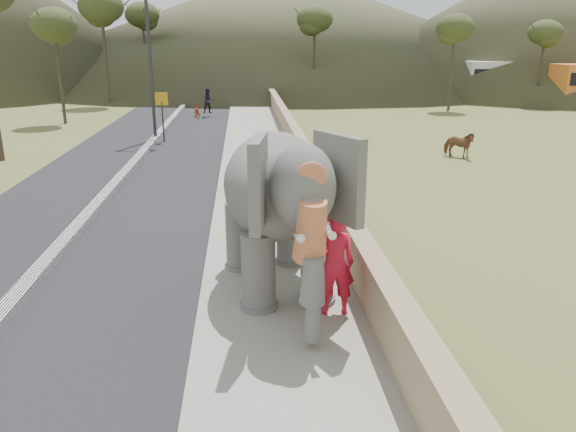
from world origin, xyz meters
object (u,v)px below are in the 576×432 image
at_px(lamppost, 155,39).
at_px(elephant_and_man, 277,208).
at_px(cow, 459,145).
at_px(motorcyclist, 203,106).

relative_size(lamppost, elephant_and_man, 1.70).
bearing_deg(lamppost, cow, -22.36).
bearing_deg(cow, lamppost, 105.31).
xyz_separation_m(lamppost, motorcyclist, (1.53, 8.57, -4.13)).
relative_size(lamppost, motorcyclist, 4.30).
relative_size(elephant_and_man, motorcyclist, 2.53).
height_order(cow, motorcyclist, motorcyclist).
xyz_separation_m(cow, motorcyclist, (-11.69, 14.01, 0.18)).
bearing_deg(elephant_and_man, motorcyclist, 96.79).
distance_m(elephant_and_man, motorcyclist, 26.89).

